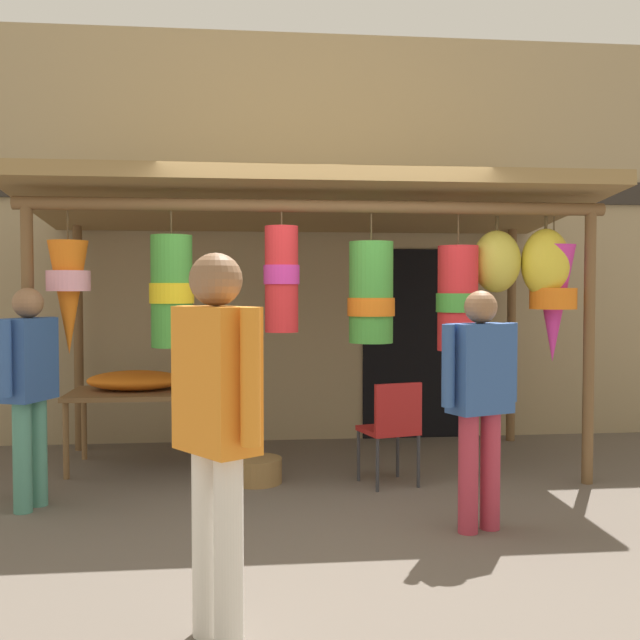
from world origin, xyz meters
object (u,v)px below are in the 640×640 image
at_px(vendor_in_orange, 480,391).
at_px(customer_foreground, 217,412).
at_px(display_table, 141,398).
at_px(flower_heap_on_table, 137,380).
at_px(folding_chair, 392,424).
at_px(shopper_by_bananas, 29,380).
at_px(wicker_basket_by_table, 256,470).

xyz_separation_m(vendor_in_orange, customer_foreground, (-1.65, -1.38, 0.11)).
bearing_deg(display_table, flower_heap_on_table, 127.77).
distance_m(flower_heap_on_table, vendor_in_orange, 3.24).
distance_m(folding_chair, shopper_by_bananas, 2.76).
bearing_deg(vendor_in_orange, wicker_basket_by_table, 135.82).
height_order(flower_heap_on_table, vendor_in_orange, vendor_in_orange).
bearing_deg(folding_chair, wicker_basket_by_table, 167.91).
bearing_deg(wicker_basket_by_table, display_table, 146.72).
distance_m(display_table, wicker_basket_by_table, 1.30).
bearing_deg(customer_foreground, vendor_in_orange, 39.88).
height_order(display_table, flower_heap_on_table, flower_heap_on_table).
bearing_deg(wicker_basket_by_table, flower_heap_on_table, 145.64).
relative_size(flower_heap_on_table, customer_foreground, 0.48).
relative_size(folding_chair, shopper_by_bananas, 0.53).
bearing_deg(vendor_in_orange, flower_heap_on_table, 139.63).
bearing_deg(shopper_by_bananas, customer_foreground, -57.65).
distance_m(display_table, shopper_by_bananas, 1.40).
distance_m(vendor_in_orange, customer_foreground, 2.15).
relative_size(folding_chair, wicker_basket_by_table, 1.96).
bearing_deg(customer_foreground, display_table, 102.64).
bearing_deg(folding_chair, display_table, 156.93).
relative_size(wicker_basket_by_table, shopper_by_bananas, 0.27).
relative_size(folding_chair, vendor_in_orange, 0.54).
height_order(flower_heap_on_table, shopper_by_bananas, shopper_by_bananas).
height_order(display_table, wicker_basket_by_table, display_table).
bearing_deg(folding_chair, flower_heap_on_table, 156.05).
distance_m(flower_heap_on_table, shopper_by_bananas, 1.41).
height_order(customer_foreground, shopper_by_bananas, customer_foreground).
height_order(wicker_basket_by_table, customer_foreground, customer_foreground).
xyz_separation_m(folding_chair, vendor_in_orange, (0.34, -1.15, 0.42)).
height_order(vendor_in_orange, customer_foreground, customer_foreground).
distance_m(folding_chair, vendor_in_orange, 1.27).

